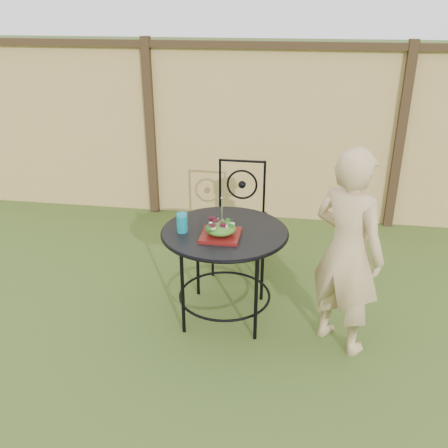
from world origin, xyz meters
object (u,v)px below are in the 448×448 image
(diner, at_px, (347,252))
(patio_table, at_px, (225,247))
(salad_plate, at_px, (221,235))
(patio_chair, at_px, (240,213))

(diner, bearing_deg, patio_table, 25.32)
(diner, height_order, salad_plate, diner)
(patio_chair, relative_size, diner, 0.66)
(patio_table, xyz_separation_m, diner, (0.85, -0.20, 0.13))
(diner, relative_size, salad_plate, 5.32)
(patio_table, xyz_separation_m, salad_plate, (-0.01, -0.11, 0.15))
(patio_table, relative_size, patio_chair, 0.97)
(diner, distance_m, salad_plate, 0.87)
(patio_chair, xyz_separation_m, diner, (0.85, -1.04, 0.22))
(salad_plate, bearing_deg, patio_table, 83.85)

